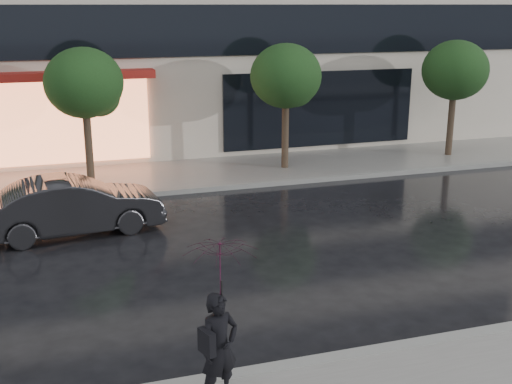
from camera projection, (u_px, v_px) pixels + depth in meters
name	position (u px, v px, depth m)	size (l,w,h in m)	color
ground	(320.00, 331.00, 10.44)	(120.00, 120.00, 0.00)	black
sidewalk_far	(191.00, 174.00, 19.80)	(60.00, 3.50, 0.12)	slate
curb_near	(347.00, 358.00, 9.50)	(60.00, 0.25, 0.14)	gray
curb_far	(203.00, 189.00, 18.20)	(60.00, 0.25, 0.14)	gray
tree_mid_west	(86.00, 85.00, 17.95)	(2.20, 2.20, 3.99)	#33261C
tree_mid_east	(287.00, 78.00, 19.68)	(2.20, 2.20, 3.99)	#33261C
tree_far_east	(456.00, 72.00, 21.40)	(2.20, 2.20, 3.99)	#33261C
parked_car	(74.00, 206.00, 14.71)	(1.40, 4.02, 1.33)	black
pedestrian_with_umbrella	(221.00, 294.00, 8.04)	(1.21, 1.22, 2.22)	black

